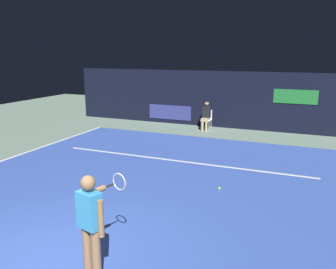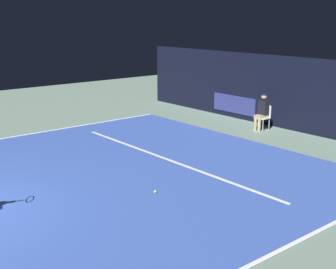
# 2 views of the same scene
# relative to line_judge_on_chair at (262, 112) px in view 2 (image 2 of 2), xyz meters

# --- Properties ---
(ground_plane) EXTENTS (31.39, 31.39, 0.00)m
(ground_plane) POSITION_rel_line_judge_on_chair_xyz_m (0.60, -6.73, -0.69)
(ground_plane) COLOR slate
(court_surface) EXTENTS (10.76, 10.60, 0.01)m
(court_surface) POSITION_rel_line_judge_on_chair_xyz_m (0.60, -6.73, -0.68)
(court_surface) COLOR #3856B2
(court_surface) RESTS_ON ground
(line_sideline_left) EXTENTS (0.10, 10.60, 0.01)m
(line_sideline_left) POSITION_rel_line_judge_on_chair_xyz_m (5.92, -6.73, -0.67)
(line_sideline_left) COLOR white
(line_sideline_left) RESTS_ON court_surface
(line_sideline_right) EXTENTS (0.10, 10.60, 0.01)m
(line_sideline_right) POSITION_rel_line_judge_on_chair_xyz_m (-4.73, -6.73, -0.67)
(line_sideline_right) COLOR white
(line_sideline_right) RESTS_ON court_surface
(line_service) EXTENTS (8.39, 0.10, 0.01)m
(line_service) POSITION_rel_line_judge_on_chair_xyz_m (0.60, -4.87, -0.67)
(line_service) COLOR white
(line_service) RESTS_ON court_surface
(back_wall) EXTENTS (15.40, 0.33, 2.60)m
(back_wall) POSITION_rel_line_judge_on_chair_xyz_m (0.59, 0.97, 0.61)
(back_wall) COLOR black
(back_wall) RESTS_ON ground
(line_judge_on_chair) EXTENTS (0.44, 0.53, 1.32)m
(line_judge_on_chair) POSITION_rel_line_judge_on_chair_xyz_m (0.00, 0.00, 0.00)
(line_judge_on_chair) COLOR white
(line_judge_on_chair) RESTS_ON ground
(tennis_ball) EXTENTS (0.07, 0.07, 0.07)m
(tennis_ball) POSITION_rel_line_judge_on_chair_xyz_m (2.40, -6.73, -0.64)
(tennis_ball) COLOR #CCE033
(tennis_ball) RESTS_ON court_surface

